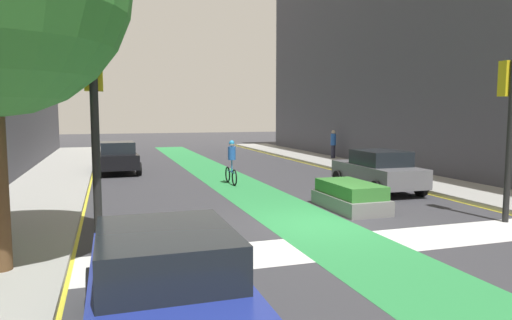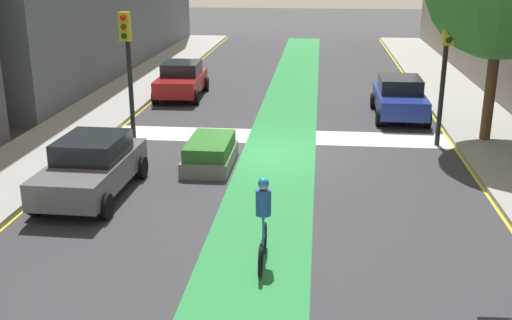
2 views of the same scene
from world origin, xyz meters
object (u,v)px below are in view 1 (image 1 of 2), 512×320
traffic_signal_near_right (508,110)px  car_grey_right_far (378,170)px  median_planter (350,197)px  traffic_signal_near_left (95,109)px  cyclist_in_lane (231,161)px  car_black_left_far (117,157)px  pedestrian_sidewalk_right_a (333,144)px  car_blue_left_near (165,287)px

traffic_signal_near_right → car_grey_right_far: 5.85m
median_planter → traffic_signal_near_right: bearing=-39.5°
traffic_signal_near_right → traffic_signal_near_left: traffic_signal_near_right is taller
car_grey_right_far → cyclist_in_lane: cyclist_in_lane is taller
traffic_signal_near_right → median_planter: (-3.23, 2.67, -2.66)m
car_black_left_far → pedestrian_sidewalk_right_a: size_ratio=2.42×
cyclist_in_lane → traffic_signal_near_right: bearing=-58.2°
median_planter → pedestrian_sidewalk_right_a: bearing=64.6°
traffic_signal_near_right → median_planter: bearing=140.5°
cyclist_in_lane → pedestrian_sidewalk_right_a: pedestrian_sidewalk_right_a is taller
traffic_signal_near_right → cyclist_in_lane: traffic_signal_near_right is taller
traffic_signal_near_right → pedestrian_sidewalk_right_a: traffic_signal_near_right is taller
traffic_signal_near_left → car_grey_right_far: traffic_signal_near_left is taller
car_blue_left_near → median_planter: bearing=46.6°
pedestrian_sidewalk_right_a → median_planter: 15.22m
car_black_left_far → median_planter: (6.67, -11.46, -0.40)m
pedestrian_sidewalk_right_a → car_black_left_far: bearing=-170.2°
car_black_left_far → car_blue_left_near: same height
car_black_left_far → pedestrian_sidewalk_right_a: bearing=9.8°
pedestrian_sidewalk_right_a → traffic_signal_near_right: bearing=-101.3°
traffic_signal_near_right → car_blue_left_near: size_ratio=1.04×
car_black_left_far → car_blue_left_near: 18.28m
traffic_signal_near_left → car_grey_right_far: bearing=29.0°
traffic_signal_near_right → car_grey_right_far: traffic_signal_near_right is taller
pedestrian_sidewalk_right_a → median_planter: size_ratio=0.65×
car_blue_left_near → pedestrian_sidewalk_right_a: bearing=57.8°
car_grey_right_far → car_black_left_far: size_ratio=0.99×
car_grey_right_far → car_blue_left_near: bearing=-133.9°
car_blue_left_near → median_planter: (6.45, 6.82, -0.40)m
traffic_signal_near_left → car_grey_right_far: size_ratio=1.03×
pedestrian_sidewalk_right_a → car_grey_right_far: bearing=-109.0°
traffic_signal_near_right → car_blue_left_near: bearing=-156.8°
cyclist_in_lane → median_planter: cyclist_in_lane is taller
cyclist_in_lane → pedestrian_sidewalk_right_a: 11.59m
traffic_signal_near_left → car_grey_right_far: (10.03, 5.56, -2.25)m
traffic_signal_near_left → car_black_left_far: (0.65, 14.32, -2.25)m
car_grey_right_far → cyclist_in_lane: size_ratio=2.28×
car_grey_right_far → traffic_signal_near_left: bearing=-151.0°
car_blue_left_near → cyclist_in_lane: size_ratio=2.27×
car_blue_left_near → traffic_signal_near_left: bearing=102.3°
car_black_left_far → traffic_signal_near_right: bearing=-55.0°
traffic_signal_near_right → car_black_left_far: 17.40m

